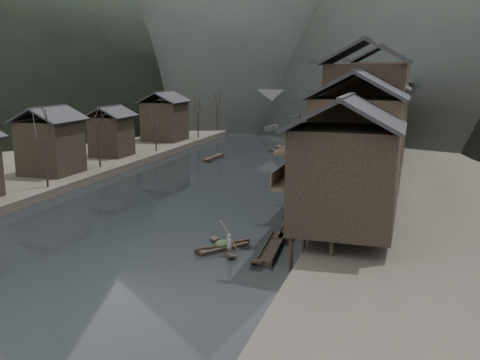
% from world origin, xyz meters
% --- Properties ---
extents(water, '(300.00, 300.00, 0.00)m').
position_xyz_m(water, '(0.00, 0.00, 0.00)').
color(water, black).
rests_on(water, ground).
extents(left_bank, '(40.00, 200.00, 1.20)m').
position_xyz_m(left_bank, '(-35.00, 40.00, 0.60)').
color(left_bank, '#2D2823').
rests_on(left_bank, ground).
extents(stilt_houses, '(9.00, 67.60, 16.92)m').
position_xyz_m(stilt_houses, '(17.28, 19.31, 8.92)').
color(stilt_houses, black).
rests_on(stilt_houses, ground).
extents(left_houses, '(8.10, 53.20, 8.73)m').
position_xyz_m(left_houses, '(-20.50, 20.12, 5.66)').
color(left_houses, black).
rests_on(left_houses, left_bank).
extents(bare_trees, '(3.99, 73.36, 7.98)m').
position_xyz_m(bare_trees, '(-17.00, 22.88, 6.53)').
color(bare_trees, black).
rests_on(bare_trees, left_bank).
extents(moored_sampans, '(3.15, 54.81, 0.47)m').
position_xyz_m(moored_sampans, '(12.17, 17.07, 0.20)').
color(moored_sampans, black).
rests_on(moored_sampans, water).
extents(midriver_boats, '(10.38, 17.85, 0.45)m').
position_xyz_m(midriver_boats, '(-3.36, 37.33, 0.20)').
color(midriver_boats, black).
rests_on(midriver_boats, water).
extents(stone_bridge, '(40.00, 6.00, 9.00)m').
position_xyz_m(stone_bridge, '(-0.00, 72.00, 5.11)').
color(stone_bridge, '#4C4C4F').
rests_on(stone_bridge, ground).
extents(hero_sampan, '(3.51, 4.25, 0.43)m').
position_xyz_m(hero_sampan, '(8.18, -7.58, 0.20)').
color(hero_sampan, black).
rests_on(hero_sampan, water).
extents(cargo_heap, '(1.04, 1.37, 0.63)m').
position_xyz_m(cargo_heap, '(8.04, -7.41, 0.75)').
color(cargo_heap, black).
rests_on(cargo_heap, hero_sampan).
extents(boatman, '(0.69, 0.61, 1.59)m').
position_xyz_m(boatman, '(9.18, -8.90, 1.23)').
color(boatman, slate).
rests_on(boatman, hero_sampan).
extents(bamboo_pole, '(1.19, 1.84, 3.49)m').
position_xyz_m(bamboo_pole, '(9.38, -8.90, 3.76)').
color(bamboo_pole, '#8C7A51').
rests_on(bamboo_pole, boatman).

